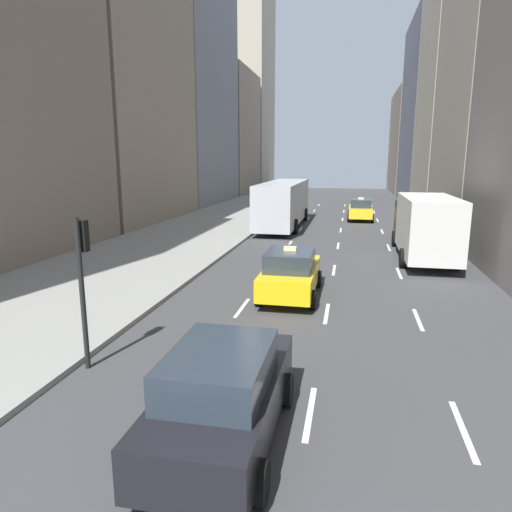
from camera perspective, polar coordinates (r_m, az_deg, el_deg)
name	(u,v)px	position (r m, az deg, el deg)	size (l,w,h in m)	color
sidewalk_left	(186,236)	(29.37, -8.78, 2.48)	(8.00, 66.00, 0.15)	gray
lane_markings	(336,256)	(23.64, 10.00, -0.04)	(5.72, 56.00, 0.01)	white
building_row_left	(172,51)	(48.09, -10.42, 23.88)	(6.00, 84.78, 36.46)	gray
taxi_lead	(291,273)	(16.38, 4.34, -2.10)	(2.02, 4.40, 1.87)	yellow
taxi_second	(360,209)	(38.12, 12.92, 5.70)	(2.02, 4.40, 1.87)	yellow
sedan_black_near	(223,394)	(8.20, -4.12, -16.81)	(2.02, 4.42, 1.80)	black
city_bus	(283,202)	(33.60, 3.46, 6.72)	(2.80, 11.61, 3.25)	#B7BCC1
box_truck	(424,225)	(23.88, 20.32, 3.67)	(2.58, 8.40, 3.15)	#262628
traffic_light_pole	(82,268)	(11.17, -20.87, -1.46)	(0.24, 0.42, 3.60)	black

